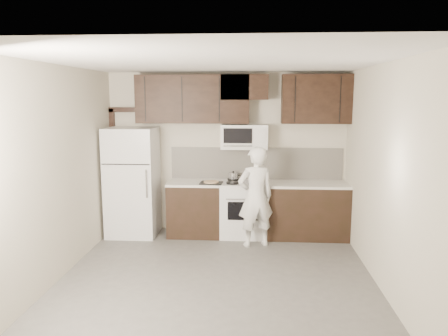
# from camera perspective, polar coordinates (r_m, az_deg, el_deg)

# --- Properties ---
(floor) EXTENTS (4.50, 4.50, 0.00)m
(floor) POSITION_cam_1_polar(r_m,az_deg,el_deg) (5.62, -1.09, -14.86)
(floor) COLOR #524F4D
(floor) RESTS_ON ground
(back_wall) EXTENTS (4.00, 0.00, 4.00)m
(back_wall) POSITION_cam_1_polar(r_m,az_deg,el_deg) (7.43, 0.37, 1.97)
(back_wall) COLOR #BCB49F
(back_wall) RESTS_ON ground
(ceiling) EXTENTS (4.50, 4.50, 0.00)m
(ceiling) POSITION_cam_1_polar(r_m,az_deg,el_deg) (5.14, -1.19, 13.74)
(ceiling) COLOR white
(ceiling) RESTS_ON back_wall
(counter_run) EXTENTS (2.95, 0.64, 0.91)m
(counter_run) POSITION_cam_1_polar(r_m,az_deg,el_deg) (7.29, 4.97, -5.38)
(counter_run) COLOR black
(counter_run) RESTS_ON floor
(stove) EXTENTS (0.76, 0.66, 0.94)m
(stove) POSITION_cam_1_polar(r_m,az_deg,el_deg) (7.29, 2.58, -5.32)
(stove) COLOR silver
(stove) RESTS_ON floor
(backsplash) EXTENTS (2.90, 0.02, 0.54)m
(backsplash) POSITION_cam_1_polar(r_m,az_deg,el_deg) (7.43, 4.22, 0.62)
(backsplash) COLOR beige
(backsplash) RESTS_ON counter_run
(upper_cabinets) EXTENTS (3.48, 0.35, 0.78)m
(upper_cabinets) POSITION_cam_1_polar(r_m,az_deg,el_deg) (7.19, 1.97, 9.16)
(upper_cabinets) COLOR black
(upper_cabinets) RESTS_ON back_wall
(microwave) EXTENTS (0.76, 0.42, 0.40)m
(microwave) POSITION_cam_1_polar(r_m,az_deg,el_deg) (7.20, 2.67, 4.12)
(microwave) COLOR silver
(microwave) RESTS_ON upper_cabinets
(refrigerator) EXTENTS (0.80, 0.76, 1.80)m
(refrigerator) POSITION_cam_1_polar(r_m,az_deg,el_deg) (7.41, -11.85, -1.78)
(refrigerator) COLOR silver
(refrigerator) RESTS_ON floor
(door_trim) EXTENTS (0.50, 0.08, 2.12)m
(door_trim) POSITION_cam_1_polar(r_m,az_deg,el_deg) (7.77, -13.93, 1.25)
(door_trim) COLOR black
(door_trim) RESTS_ON floor
(saucepan) EXTENTS (0.29, 0.17, 0.16)m
(saucepan) POSITION_cam_1_polar(r_m,az_deg,el_deg) (7.33, 1.25, -1.11)
(saucepan) COLOR silver
(saucepan) RESTS_ON stove
(baking_tray) EXTENTS (0.38, 0.29, 0.02)m
(baking_tray) POSITION_cam_1_polar(r_m,az_deg,el_deg) (7.06, -1.68, -1.97)
(baking_tray) COLOR black
(baking_tray) RESTS_ON counter_run
(pizza) EXTENTS (0.26, 0.26, 0.02)m
(pizza) POSITION_cam_1_polar(r_m,az_deg,el_deg) (7.06, -1.68, -1.82)
(pizza) COLOR beige
(pizza) RESTS_ON baking_tray
(person) EXTENTS (0.66, 0.55, 1.56)m
(person) POSITION_cam_1_polar(r_m,az_deg,el_deg) (6.73, 4.15, -3.77)
(person) COLOR white
(person) RESTS_ON floor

